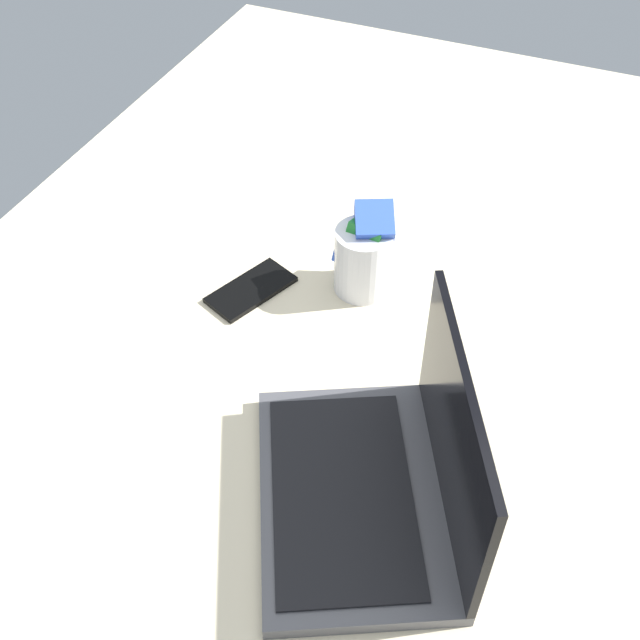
{
  "coord_description": "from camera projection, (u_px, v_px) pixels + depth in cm",
  "views": [
    {
      "loc": [
        84.3,
        23.67,
        102.67
      ],
      "look_at": [
        12.47,
        -6.57,
        24.0
      ],
      "focal_mm": 43.94,
      "sensor_mm": 36.0,
      "label": 1
    }
  ],
  "objects": [
    {
      "name": "bed_mattress",
      "position": [
        387.0,
        346.0,
        1.28
      ],
      "size": [
        180.0,
        140.0,
        18.0
      ],
      "primitive_type": "cube",
      "color": "beige",
      "rests_on": "ground"
    },
    {
      "name": "snack_cup",
      "position": [
        364.0,
        254.0,
        1.2
      ],
      "size": [
        10.71,
        9.4,
        14.72
      ],
      "color": "silver",
      "rests_on": "bed_mattress"
    },
    {
      "name": "laptop",
      "position": [
        380.0,
        480.0,
        0.94
      ],
      "size": [
        39.8,
        35.34,
        23.0
      ],
      "rotation": [
        0.0,
        0.0,
        0.46
      ],
      "color": "#4C4C51",
      "rests_on": "bed_mattress"
    },
    {
      "name": "cell_phone",
      "position": [
        251.0,
        290.0,
        1.23
      ],
      "size": [
        15.54,
        11.71,
        0.8
      ],
      "primitive_type": "cube",
      "rotation": [
        0.0,
        0.0,
        4.31
      ],
      "color": "black",
      "rests_on": "bed_mattress"
    }
  ]
}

